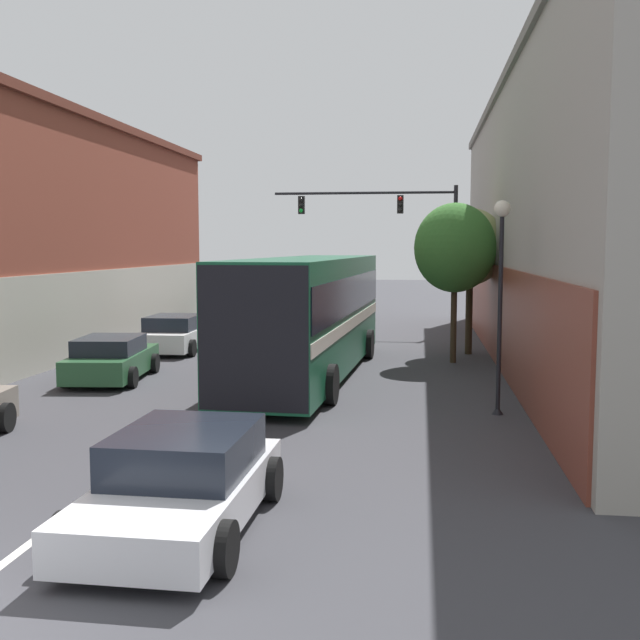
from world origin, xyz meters
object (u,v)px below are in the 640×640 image
(parked_car_left_mid, at_px, (237,310))
(parked_car_left_far, at_px, (175,334))
(street_tree_far, at_px, (455,248))
(street_lamp, at_px, (501,278))
(hatchback_foreground, at_px, (182,482))
(bus, at_px, (310,310))
(street_tree_near, at_px, (470,248))
(traffic_signal_gantry, at_px, (400,226))
(parked_car_left_near, at_px, (112,359))

(parked_car_left_mid, distance_m, parked_car_left_far, 10.13)
(street_tree_far, bearing_deg, street_lamp, -84.82)
(hatchback_foreground, xyz_separation_m, street_tree_far, (4.28, 15.30, 3.14))
(bus, relative_size, street_tree_near, 2.41)
(hatchback_foreground, xyz_separation_m, parked_car_left_far, (-5.69, 16.60, 0.00))
(parked_car_left_far, relative_size, street_tree_near, 0.80)
(hatchback_foreground, bearing_deg, parked_car_left_mid, 13.36)
(traffic_signal_gantry, relative_size, street_lamp, 1.68)
(parked_car_left_mid, distance_m, street_tree_near, 14.63)
(bus, bearing_deg, parked_car_left_mid, 24.80)
(hatchback_foreground, xyz_separation_m, parked_car_left_mid, (-5.92, 26.73, 0.01))
(street_lamp, relative_size, street_tree_far, 0.93)
(hatchback_foreground, bearing_deg, street_tree_near, -14.88)
(street_tree_far, bearing_deg, parked_car_left_near, -154.82)
(parked_car_left_mid, xyz_separation_m, parked_car_left_far, (0.23, -10.13, -0.01))
(traffic_signal_gantry, xyz_separation_m, street_tree_near, (2.65, -6.72, -0.94))
(hatchback_foreground, height_order, parked_car_left_near, hatchback_foreground)
(traffic_signal_gantry, distance_m, street_lamp, 16.76)
(bus, distance_m, hatchback_foreground, 12.12)
(parked_car_left_far, height_order, street_lamp, street_lamp)
(parked_car_left_near, relative_size, traffic_signal_gantry, 0.51)
(hatchback_foreground, relative_size, street_tree_near, 0.83)
(parked_car_left_near, xyz_separation_m, street_lamp, (10.56, -3.01, 2.52))
(traffic_signal_gantry, bearing_deg, parked_car_left_near, -120.25)
(hatchback_foreground, relative_size, street_lamp, 0.88)
(street_tree_far, bearing_deg, hatchback_foreground, -105.62)
(street_lamp, height_order, street_tree_near, street_tree_near)
(street_tree_near, bearing_deg, parked_car_left_far, -175.71)
(bus, height_order, street_tree_far, street_tree_far)
(hatchback_foreground, distance_m, street_tree_far, 16.19)
(parked_car_left_mid, bearing_deg, parked_car_left_near, -178.05)
(hatchback_foreground, bearing_deg, parked_car_left_near, 28.51)
(parked_car_left_far, bearing_deg, parked_car_left_mid, -0.20)
(bus, distance_m, street_lamp, 6.76)
(hatchback_foreground, distance_m, parked_car_left_far, 17.55)
(bus, relative_size, parked_car_left_mid, 3.21)
(parked_car_left_far, xyz_separation_m, traffic_signal_gantry, (7.95, 7.51, 4.09))
(traffic_signal_gantry, bearing_deg, street_lamp, -80.63)
(street_tree_far, bearing_deg, parked_car_left_mid, 131.74)
(hatchback_foreground, distance_m, parked_car_left_near, 12.04)
(street_tree_far, bearing_deg, traffic_signal_gantry, 102.93)
(parked_car_left_near, bearing_deg, traffic_signal_gantry, -36.56)
(traffic_signal_gantry, bearing_deg, bus, -100.73)
(parked_car_left_near, height_order, street_tree_far, street_tree_far)
(bus, xyz_separation_m, street_lamp, (5.00, -4.40, 1.16))
(parked_car_left_near, height_order, traffic_signal_gantry, traffic_signal_gantry)
(hatchback_foreground, relative_size, parked_car_left_far, 1.04)
(parked_car_left_mid, bearing_deg, parked_car_left_far, -177.96)
(bus, bearing_deg, street_tree_near, -39.75)
(parked_car_left_near, relative_size, street_tree_near, 0.80)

